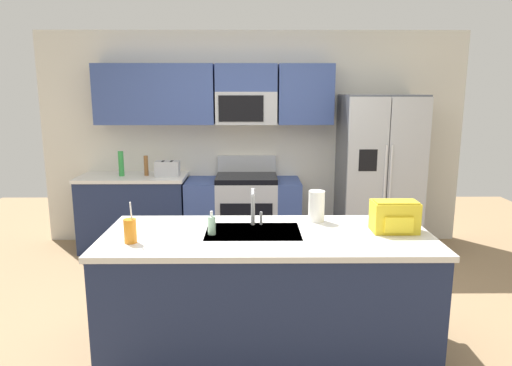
% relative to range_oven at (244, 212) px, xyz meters
% --- Properties ---
extents(ground_plane, '(9.00, 9.00, 0.00)m').
position_rel_range_oven_xyz_m(ground_plane, '(0.11, -1.80, -0.44)').
color(ground_plane, '#997A56').
rests_on(ground_plane, ground).
extents(kitchen_wall_unit, '(5.20, 0.43, 2.60)m').
position_rel_range_oven_xyz_m(kitchen_wall_unit, '(-0.03, 0.28, 1.03)').
color(kitchen_wall_unit, silver).
rests_on(kitchen_wall_unit, ground).
extents(back_counter, '(1.27, 0.63, 0.90)m').
position_rel_range_oven_xyz_m(back_counter, '(-1.32, -0.00, 0.01)').
color(back_counter, '#1E2A4D').
rests_on(back_counter, ground).
extents(range_oven, '(1.36, 0.61, 1.10)m').
position_rel_range_oven_xyz_m(range_oven, '(0.00, 0.00, 0.00)').
color(range_oven, '#B7BABF').
rests_on(range_oven, ground).
extents(refrigerator, '(0.90, 0.76, 1.85)m').
position_rel_range_oven_xyz_m(refrigerator, '(1.60, -0.07, 0.48)').
color(refrigerator, '#4C4F54').
rests_on(refrigerator, ground).
extents(island_counter, '(2.33, 0.96, 0.90)m').
position_rel_range_oven_xyz_m(island_counter, '(0.21, -2.27, 0.01)').
color(island_counter, '#1E2A4D').
rests_on(island_counter, ground).
extents(toaster, '(0.28, 0.16, 0.18)m').
position_rel_range_oven_xyz_m(toaster, '(-0.89, -0.05, 0.55)').
color(toaster, '#B7BABF').
rests_on(toaster, back_counter).
extents(pepper_mill, '(0.05, 0.05, 0.24)m').
position_rel_range_oven_xyz_m(pepper_mill, '(-1.15, -0.00, 0.58)').
color(pepper_mill, brown).
rests_on(pepper_mill, back_counter).
extents(bottle_green, '(0.06, 0.06, 0.30)m').
position_rel_range_oven_xyz_m(bottle_green, '(-1.44, -0.03, 0.60)').
color(bottle_green, green).
rests_on(bottle_green, back_counter).
extents(sink_faucet, '(0.08, 0.21, 0.28)m').
position_rel_range_oven_xyz_m(sink_faucet, '(0.12, -2.08, 0.62)').
color(sink_faucet, '#B7BABF').
rests_on(sink_faucet, island_counter).
extents(drink_cup_orange, '(0.08, 0.08, 0.28)m').
position_rel_range_oven_xyz_m(drink_cup_orange, '(-0.71, -2.47, 0.54)').
color(drink_cup_orange, orange).
rests_on(drink_cup_orange, island_counter).
extents(soap_dispenser, '(0.06, 0.06, 0.17)m').
position_rel_range_oven_xyz_m(soap_dispenser, '(-0.18, -2.29, 0.53)').
color(soap_dispenser, '#A5D8B2').
rests_on(soap_dispenser, island_counter).
extents(paper_towel_roll, '(0.12, 0.12, 0.24)m').
position_rel_range_oven_xyz_m(paper_towel_roll, '(0.60, -1.96, 0.58)').
color(paper_towel_roll, white).
rests_on(paper_towel_roll, island_counter).
extents(backpack, '(0.32, 0.22, 0.23)m').
position_rel_range_oven_xyz_m(backpack, '(1.13, -2.24, 0.57)').
color(backpack, yellow).
rests_on(backpack, island_counter).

